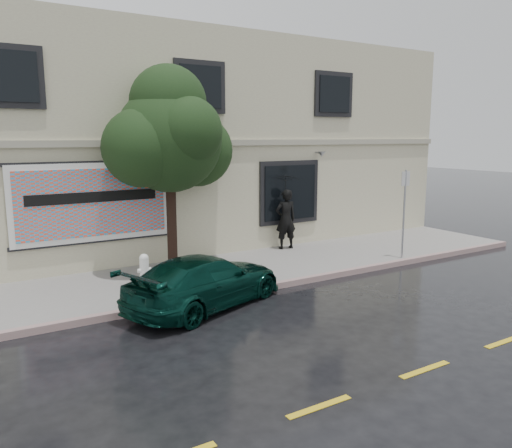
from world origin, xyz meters
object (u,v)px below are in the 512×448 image
pedestrian (286,219)px  street_tree (169,140)px  fire_hydrant (144,270)px  car (206,281)px

pedestrian → street_tree: size_ratio=0.39×
pedestrian → fire_hydrant: size_ratio=2.44×
pedestrian → fire_hydrant: 5.60m
street_tree → fire_hydrant: size_ratio=6.22×
car → pedestrian: bearing=-74.1°
pedestrian → street_tree: 4.86m
pedestrian → fire_hydrant: pedestrian is taller
pedestrian → fire_hydrant: (-5.33, -1.60, -0.59)m
fire_hydrant → street_tree: bearing=65.4°
car → pedestrian: 5.69m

